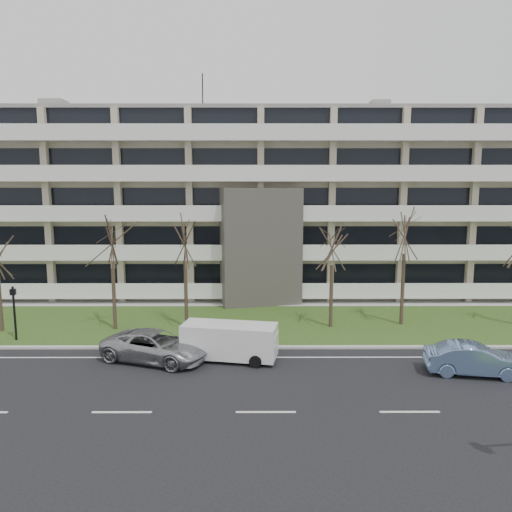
{
  "coord_description": "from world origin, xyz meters",
  "views": [
    {
      "loc": [
        -0.46,
        -19.54,
        9.54
      ],
      "look_at": [
        -0.38,
        10.0,
        5.07
      ],
      "focal_mm": 35.0,
      "sensor_mm": 36.0,
      "label": 1
    }
  ],
  "objects_px": {
    "silver_pickup": "(155,346)",
    "white_van": "(231,339)",
    "blue_sedan": "(474,359)",
    "pedestrian_signal": "(14,306)"
  },
  "relations": [
    {
      "from": "silver_pickup",
      "to": "white_van",
      "type": "bearing_deg",
      "value": -68.13
    },
    {
      "from": "blue_sedan",
      "to": "pedestrian_signal",
      "type": "height_order",
      "value": "pedestrian_signal"
    },
    {
      "from": "silver_pickup",
      "to": "pedestrian_signal",
      "type": "height_order",
      "value": "pedestrian_signal"
    },
    {
      "from": "blue_sedan",
      "to": "white_van",
      "type": "height_order",
      "value": "white_van"
    },
    {
      "from": "silver_pickup",
      "to": "blue_sedan",
      "type": "distance_m",
      "value": 16.32
    },
    {
      "from": "blue_sedan",
      "to": "white_van",
      "type": "xyz_separation_m",
      "value": [
        -12.17,
        2.12,
        0.39
      ]
    },
    {
      "from": "white_van",
      "to": "pedestrian_signal",
      "type": "bearing_deg",
      "value": 176.56
    },
    {
      "from": "blue_sedan",
      "to": "white_van",
      "type": "distance_m",
      "value": 12.36
    },
    {
      "from": "silver_pickup",
      "to": "white_van",
      "type": "distance_m",
      "value": 4.04
    },
    {
      "from": "pedestrian_signal",
      "to": "blue_sedan",
      "type": "bearing_deg",
      "value": -18.56
    }
  ]
}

